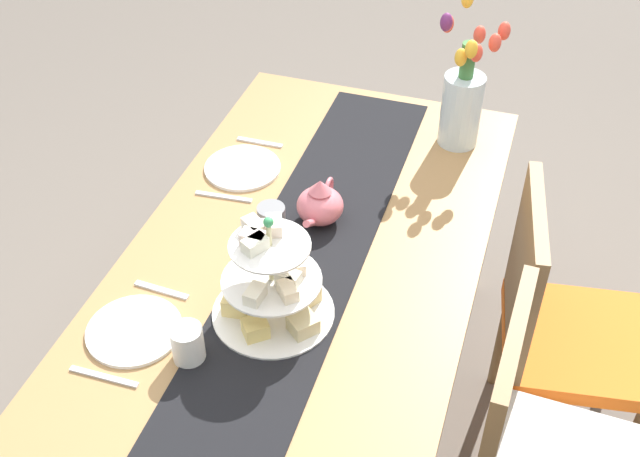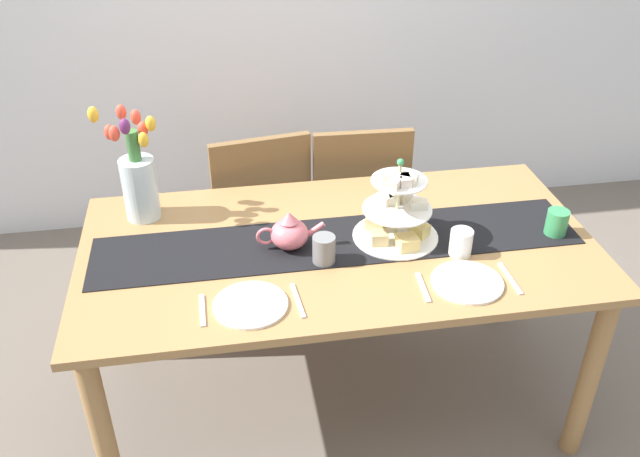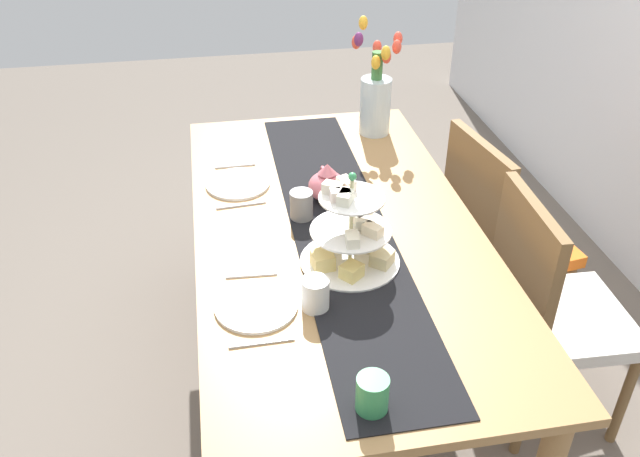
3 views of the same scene
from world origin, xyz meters
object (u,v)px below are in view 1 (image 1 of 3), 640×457
Objects in this scene: knife_right at (104,377)px; tiered_cake_stand at (272,288)px; fork_left at (260,142)px; chair_right at (538,453)px; chair_left at (555,323)px; teapot at (320,204)px; dinner_plate_right at (134,330)px; mug_grey at (272,221)px; tulip_vase at (463,97)px; mug_white_text at (188,344)px; dinner_plate_left at (243,168)px; fork_right at (162,290)px; dining_table at (301,288)px; knife_left at (224,197)px.

tiered_cake_stand is at bearing 135.28° from knife_right.
chair_right is at bearing 54.92° from fork_left.
chair_left reaches higher than fork_left.
dinner_plate_right is (0.53, -0.30, -0.05)m from teapot.
knife_right is 0.61m from mug_grey.
tulip_vase reaches higher than fork_left.
dinner_plate_right is (0.83, 0.00, 0.00)m from fork_left.
dinner_plate_right is at bearing -101.03° from mug_white_text.
tiered_cake_stand is at bearing 0.06° from teapot.
dinner_plate_right is at bearing -81.77° from chair_right.
chair_left is 9.58× the size of mug_white_text.
tiered_cake_stand is 1.32× the size of dinner_plate_left.
dinner_plate_left is at bearing 180.00° from dinner_plate_right.
dinner_plate_left is 0.69m from dinner_plate_right.
chair_left is 3.82× the size of teapot.
fork_right is at bearing -137.76° from mug_white_text.
dining_table is 18.72× the size of mug_grey.
knife_left is 0.69m from knife_right.
fork_left is 0.98m from knife_right.
dinner_plate_left reaches higher than fork_right.
knife_right is (0.68, -0.30, -0.06)m from teapot.
dinner_plate_right is (0.14, -0.98, 0.26)m from chair_right.
dinner_plate_left is 2.42× the size of mug_grey.
teapot is 0.30m from knife_left.
mug_white_text is (0.19, -0.14, -0.05)m from tiered_cake_stand.
mug_white_text is at bearing 15.55° from knife_left.
tulip_vase is at bearing 120.39° from dinner_plate_left.
teapot is 0.59m from tulip_vase.
chair_right is at bearing 101.89° from mug_white_text.
mug_grey is (0.61, -0.40, -0.11)m from tulip_vase.
mug_grey is 0.46m from mug_white_text.
dining_table is at bearing -71.19° from chair_left.
dining_table is 0.37m from knife_left.
tiered_cake_stand is 1.79× the size of knife_right.
fork_left is at bearing -71.18° from tulip_vase.
fork_right is at bearing 0.00° from knife_left.
knife_left is at bearing -121.84° from dining_table.
fork_left is at bearing -154.57° from mug_grey.
teapot is 0.53× the size of tulip_vase.
knife_right is at bearing -18.54° from mug_grey.
mug_white_text is (1.07, -0.43, -0.11)m from tulip_vase.
mug_white_text is at bearing 10.48° from fork_left.
mug_grey reaches higher than fork_left.
fork_left is at bearing -135.52° from teapot.
tiered_cake_stand is 1.28× the size of teapot.
mug_white_text reaches higher than dinner_plate_right.
dining_table is 7.46× the size of teapot.
chair_right is 0.90m from mug_white_text.
knife_right is at bearing 0.00° from fork_left.
tiered_cake_stand is 0.67× the size of tulip_vase.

